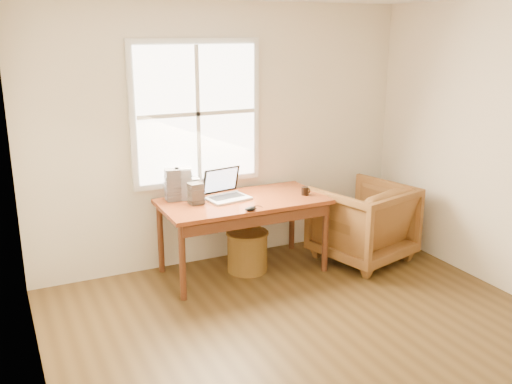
{
  "coord_description": "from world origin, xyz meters",
  "views": [
    {
      "loc": [
        -2.16,
        -3.02,
        2.35
      ],
      "look_at": [
        0.07,
        1.65,
        0.86
      ],
      "focal_mm": 40.0,
      "sensor_mm": 36.0,
      "label": 1
    }
  ],
  "objects_px": {
    "coffee_mug": "(305,191)",
    "cd_stack_a": "(183,183)",
    "wicker_stool": "(247,252)",
    "laptop": "(228,185)",
    "armchair": "(362,222)",
    "desk": "(243,201)"
  },
  "relations": [
    {
      "from": "armchair",
      "to": "coffee_mug",
      "type": "xyz_separation_m",
      "value": [
        -0.63,
        0.11,
        0.39
      ]
    },
    {
      "from": "wicker_stool",
      "to": "laptop",
      "type": "bearing_deg",
      "value": 161.4
    },
    {
      "from": "wicker_stool",
      "to": "coffee_mug",
      "type": "xyz_separation_m",
      "value": [
        0.58,
        -0.12,
        0.59
      ]
    },
    {
      "from": "wicker_stool",
      "to": "armchair",
      "type": "bearing_deg",
      "value": -11.07
    },
    {
      "from": "cd_stack_a",
      "to": "wicker_stool",
      "type": "bearing_deg",
      "value": -25.91
    },
    {
      "from": "laptop",
      "to": "coffee_mug",
      "type": "bearing_deg",
      "value": -23.51
    },
    {
      "from": "laptop",
      "to": "wicker_stool",
      "type": "bearing_deg",
      "value": -28.53
    },
    {
      "from": "coffee_mug",
      "to": "cd_stack_a",
      "type": "xyz_separation_m",
      "value": [
        -1.13,
        0.39,
        0.11
      ]
    },
    {
      "from": "desk",
      "to": "armchair",
      "type": "distance_m",
      "value": 1.32
    },
    {
      "from": "coffee_mug",
      "to": "cd_stack_a",
      "type": "bearing_deg",
      "value": 147.57
    },
    {
      "from": "desk",
      "to": "cd_stack_a",
      "type": "bearing_deg",
      "value": 152.09
    },
    {
      "from": "wicker_stool",
      "to": "desk",
      "type": "bearing_deg",
      "value": -180.0
    },
    {
      "from": "laptop",
      "to": "cd_stack_a",
      "type": "xyz_separation_m",
      "value": [
        -0.38,
        0.21,
        0.01
      ]
    },
    {
      "from": "coffee_mug",
      "to": "laptop",
      "type": "bearing_deg",
      "value": 153.09
    },
    {
      "from": "desk",
      "to": "coffee_mug",
      "type": "distance_m",
      "value": 0.64
    },
    {
      "from": "desk",
      "to": "armchair",
      "type": "height_order",
      "value": "armchair"
    },
    {
      "from": "coffee_mug",
      "to": "cd_stack_a",
      "type": "height_order",
      "value": "cd_stack_a"
    },
    {
      "from": "wicker_stool",
      "to": "cd_stack_a",
      "type": "bearing_deg",
      "value": 154.09
    },
    {
      "from": "laptop",
      "to": "cd_stack_a",
      "type": "distance_m",
      "value": 0.43
    },
    {
      "from": "wicker_stool",
      "to": "coffee_mug",
      "type": "height_order",
      "value": "coffee_mug"
    },
    {
      "from": "cd_stack_a",
      "to": "coffee_mug",
      "type": "bearing_deg",
      "value": -19.09
    },
    {
      "from": "armchair",
      "to": "cd_stack_a",
      "type": "height_order",
      "value": "cd_stack_a"
    }
  ]
}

